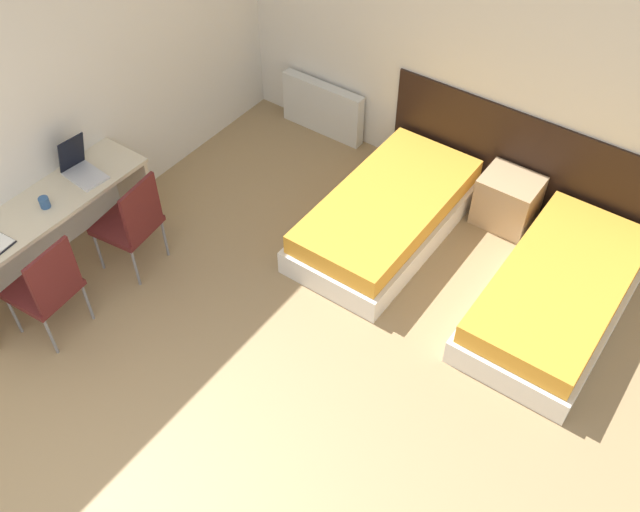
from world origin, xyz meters
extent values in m
cube|color=silver|center=(0.00, 4.56, 1.35)|extent=(5.48, 0.05, 2.70)
cube|color=silver|center=(-2.26, 2.27, 1.35)|extent=(0.05, 5.54, 2.70)
cube|color=black|center=(0.80, 4.52, 0.50)|extent=(2.68, 0.03, 1.00)
cube|color=silver|center=(0.00, 3.52, 0.12)|extent=(0.97, 1.93, 0.24)
cube|color=gold|center=(0.00, 3.52, 0.33)|extent=(0.89, 1.85, 0.19)
cube|color=silver|center=(1.60, 3.52, 0.12)|extent=(0.97, 1.93, 0.24)
cube|color=gold|center=(1.60, 3.52, 0.33)|extent=(0.89, 1.85, 0.19)
cube|color=tan|center=(0.80, 4.28, 0.25)|extent=(0.51, 0.42, 0.50)
cube|color=silver|center=(-1.36, 4.44, 0.28)|extent=(0.94, 0.12, 0.56)
cube|color=beige|center=(-1.98, 1.50, 0.75)|extent=(0.51, 1.81, 0.04)
cube|color=beige|center=(-1.98, 2.39, 0.37)|extent=(0.46, 0.04, 0.73)
cube|color=#511919|center=(-1.58, 1.94, 0.44)|extent=(0.51, 0.51, 0.05)
cube|color=#511919|center=(-1.37, 1.96, 0.71)|extent=(0.08, 0.41, 0.48)
cylinder|color=slate|center=(-1.75, 1.71, 0.21)|extent=(0.02, 0.02, 0.42)
cylinder|color=slate|center=(-1.80, 2.11, 0.21)|extent=(0.02, 0.02, 0.42)
cylinder|color=slate|center=(-1.36, 1.76, 0.21)|extent=(0.02, 0.02, 0.42)
cylinder|color=slate|center=(-1.41, 2.16, 0.21)|extent=(0.02, 0.02, 0.42)
cube|color=#511919|center=(-1.58, 1.06, 0.44)|extent=(0.49, 0.49, 0.05)
cube|color=#511919|center=(-1.37, 1.08, 0.71)|extent=(0.06, 0.41, 0.48)
cylinder|color=slate|center=(-1.76, 0.85, 0.21)|extent=(0.02, 0.02, 0.42)
cylinder|color=slate|center=(-1.79, 1.25, 0.21)|extent=(0.02, 0.02, 0.42)
cylinder|color=slate|center=(-1.37, 0.88, 0.21)|extent=(0.02, 0.02, 0.42)
cylinder|color=slate|center=(-1.40, 1.28, 0.21)|extent=(0.02, 0.02, 0.42)
cube|color=silver|center=(-1.97, 1.94, 0.78)|extent=(0.36, 0.27, 0.02)
cube|color=black|center=(-2.09, 1.95, 0.95)|extent=(0.13, 0.25, 0.33)
cylinder|color=#2D5184|center=(-1.94, 1.51, 0.82)|extent=(0.08, 0.08, 0.09)
camera|label=1|loc=(2.22, -0.61, 4.54)|focal=40.00mm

